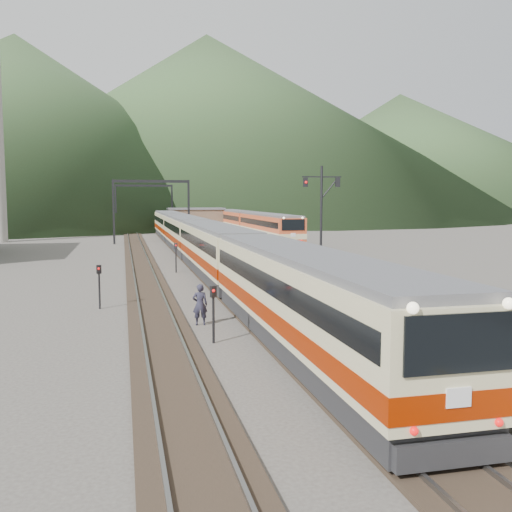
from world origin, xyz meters
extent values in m
plane|color=#47423D|center=(0.00, 0.00, 0.00)|extent=(400.00, 400.00, 0.00)
cube|color=black|center=(0.00, 40.00, 0.06)|extent=(2.60, 200.00, 0.12)
cube|color=slate|center=(-0.72, 40.00, 0.16)|extent=(0.10, 200.00, 0.14)
cube|color=slate|center=(0.72, 40.00, 0.16)|extent=(0.10, 200.00, 0.14)
cube|color=black|center=(-5.00, 40.00, 0.06)|extent=(2.60, 200.00, 0.12)
cube|color=slate|center=(-5.72, 40.00, 0.16)|extent=(0.10, 200.00, 0.14)
cube|color=slate|center=(-4.28, 40.00, 0.16)|extent=(0.10, 200.00, 0.14)
cube|color=black|center=(11.50, 40.00, 0.06)|extent=(2.60, 200.00, 0.12)
cube|color=slate|center=(10.78, 40.00, 0.16)|extent=(0.10, 200.00, 0.14)
cube|color=slate|center=(12.22, 40.00, 0.16)|extent=(0.10, 200.00, 0.14)
cube|color=gray|center=(5.60, 38.00, 0.50)|extent=(8.00, 100.00, 1.00)
cube|color=black|center=(-7.50, 55.00, 4.00)|extent=(0.25, 0.25, 8.00)
cube|color=black|center=(1.80, 55.00, 4.00)|extent=(0.25, 0.25, 8.00)
cube|color=black|center=(-2.85, 55.00, 7.80)|extent=(9.30, 0.22, 0.35)
cube|color=black|center=(-7.50, 80.00, 4.00)|extent=(0.25, 0.25, 8.00)
cube|color=black|center=(1.80, 80.00, 4.00)|extent=(0.25, 0.25, 8.00)
cube|color=black|center=(-2.85, 80.00, 7.80)|extent=(9.30, 0.22, 0.35)
cube|color=brown|center=(5.60, 78.00, 2.40)|extent=(9.00, 4.00, 2.80)
cube|color=slate|center=(5.60, 78.00, 3.95)|extent=(9.40, 4.40, 0.30)
cone|color=#344B28|center=(-40.00, 190.00, 30.00)|extent=(180.00, 180.00, 60.00)
cone|color=#344B28|center=(30.00, 230.00, 37.50)|extent=(220.00, 220.00, 75.00)
cone|color=#344B28|center=(110.00, 210.00, 25.00)|extent=(160.00, 160.00, 50.00)
cube|color=#C4BA8B|center=(0.00, 2.00, 2.05)|extent=(2.98, 20.01, 3.63)
cube|color=#C4BA8B|center=(0.00, 22.51, 2.05)|extent=(2.98, 20.01, 3.63)
cube|color=#C4BA8B|center=(0.00, 43.02, 2.05)|extent=(2.98, 20.01, 3.63)
cube|color=#C4BA8B|center=(0.00, 63.52, 2.05)|extent=(2.98, 20.01, 3.63)
cube|color=#C14C27|center=(11.50, 51.69, 2.14)|extent=(3.12, 21.01, 3.81)
cube|color=#C14C27|center=(11.50, 73.20, 2.14)|extent=(3.12, 21.01, 3.81)
cylinder|color=black|center=(4.31, 12.19, 4.22)|extent=(0.14, 0.14, 6.45)
cube|color=black|center=(4.31, 12.19, 6.85)|extent=(2.19, 0.38, 0.07)
cube|color=black|center=(3.42, 12.32, 6.55)|extent=(0.27, 0.21, 0.50)
cube|color=black|center=(5.20, 12.06, 6.55)|extent=(0.27, 0.21, 0.50)
cylinder|color=black|center=(-3.04, 3.97, 1.00)|extent=(0.10, 0.10, 2.00)
cube|color=black|center=(-3.04, 3.97, 2.05)|extent=(0.27, 0.23, 0.45)
cylinder|color=black|center=(-2.52, 25.82, 1.00)|extent=(0.10, 0.10, 2.00)
cube|color=black|center=(-2.52, 25.82, 2.05)|extent=(0.27, 0.23, 0.45)
cylinder|color=black|center=(-7.67, 12.23, 1.00)|extent=(0.10, 0.10, 2.00)
cube|color=black|center=(-7.67, 12.23, 2.05)|extent=(0.26, 0.23, 0.45)
imported|color=#242334|center=(-3.13, 7.29, 0.93)|extent=(0.72, 0.51, 1.87)
camera|label=1|loc=(-6.42, -17.78, 5.67)|focal=40.00mm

